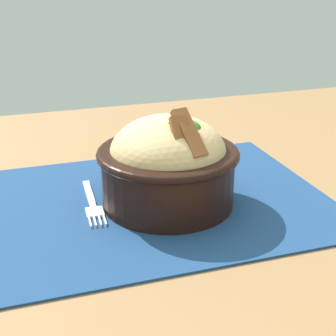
# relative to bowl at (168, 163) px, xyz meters

# --- Properties ---
(table) EXTENTS (1.37, 0.93, 0.72)m
(table) POSITION_rel_bowl_xyz_m (0.04, -0.04, -0.12)
(table) COLOR olive
(table) RESTS_ON ground_plane
(placemat) EXTENTS (0.46, 0.35, 0.00)m
(placemat) POSITION_rel_bowl_xyz_m (0.01, -0.01, -0.06)
(placemat) COLOR navy
(placemat) RESTS_ON table
(bowl) EXTENTS (0.21, 0.21, 0.13)m
(bowl) POSITION_rel_bowl_xyz_m (0.00, 0.00, 0.00)
(bowl) COLOR black
(bowl) RESTS_ON placemat
(fork) EXTENTS (0.02, 0.14, 0.00)m
(fork) POSITION_rel_bowl_xyz_m (0.10, -0.02, -0.05)
(fork) COLOR silver
(fork) RESTS_ON placemat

